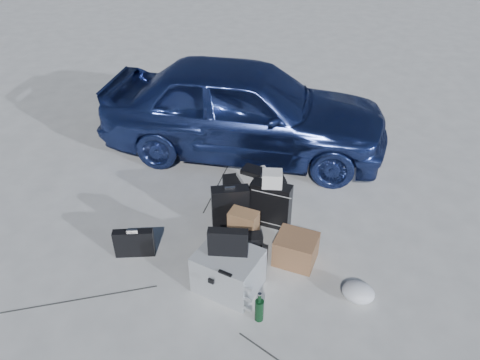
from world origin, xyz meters
name	(u,v)px	position (x,y,z in m)	size (l,w,h in m)	color
ground	(222,274)	(0.00, 0.00, 0.00)	(60.00, 60.00, 0.00)	beige
car	(244,108)	(0.04, 2.60, 0.70)	(1.65, 4.09, 1.39)	navy
pelican_case	(228,271)	(0.08, -0.16, 0.22)	(0.61, 0.50, 0.45)	#919496
laptop_bag	(228,242)	(0.08, -0.15, 0.59)	(0.39, 0.10, 0.29)	black
briefcase	(134,243)	(-1.00, 0.22, 0.17)	(0.43, 0.10, 0.34)	black
suitcase_left	(230,208)	(0.01, 0.79, 0.28)	(0.43, 0.16, 0.56)	black
suitcase_right	(271,204)	(0.48, 0.89, 0.29)	(0.48, 0.17, 0.57)	black
white_carton	(272,179)	(0.48, 0.87, 0.66)	(0.23, 0.18, 0.18)	silver
duffel_bag	(254,190)	(0.26, 1.29, 0.19)	(0.76, 0.32, 0.38)	black
flat_box_white	(255,176)	(0.26, 1.29, 0.41)	(0.38, 0.29, 0.07)	silver
flat_box_black	(253,171)	(0.25, 1.31, 0.47)	(0.27, 0.19, 0.06)	black
kraft_bag	(244,227)	(0.19, 0.53, 0.21)	(0.32, 0.19, 0.43)	#935E40
cardboard_box	(296,249)	(0.78, 0.27, 0.16)	(0.43, 0.38, 0.32)	olive
plastic_bag	(358,292)	(1.39, -0.23, 0.09)	(0.33, 0.28, 0.18)	silver
messenger_bag	(242,246)	(0.19, 0.29, 0.15)	(0.42, 0.16, 0.29)	black
green_bottle	(259,307)	(0.42, -0.56, 0.17)	(0.09, 0.09, 0.34)	black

